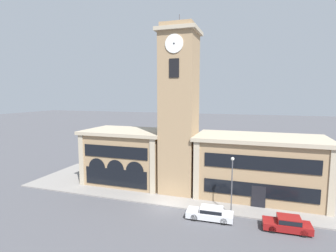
% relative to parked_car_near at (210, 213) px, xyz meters
% --- Properties ---
extents(ground_plane, '(300.00, 300.00, 0.00)m').
position_rel_parked_car_near_xyz_m(ground_plane, '(-5.22, 1.38, -0.68)').
color(ground_plane, '#4C4C51').
extents(sidewalk_kerb, '(42.64, 12.26, 0.15)m').
position_rel_parked_car_near_xyz_m(sidewalk_kerb, '(-5.22, 7.51, -0.61)').
color(sidewalk_kerb, gray).
rests_on(sidewalk_kerb, ground_plane).
extents(clock_tower, '(5.00, 5.00, 22.39)m').
position_rel_parked_car_near_xyz_m(clock_tower, '(-5.23, 6.48, 9.96)').
color(clock_tower, '#9E7F5B').
rests_on(clock_tower, ground_plane).
extents(town_hall_left_wing, '(11.98, 8.01, 7.66)m').
position_rel_parked_car_near_xyz_m(town_hall_left_wing, '(-13.31, 7.95, 3.18)').
color(town_hall_left_wing, '#9E7F5B').
rests_on(town_hall_left_wing, ground_plane).
extents(town_hall_right_wing, '(15.57, 8.01, 7.63)m').
position_rel_parked_car_near_xyz_m(town_hall_right_wing, '(4.66, 7.96, 3.16)').
color(town_hall_right_wing, '#9E7F5B').
rests_on(town_hall_right_wing, ground_plane).
extents(parked_car_near, '(4.74, 1.94, 1.28)m').
position_rel_parked_car_near_xyz_m(parked_car_near, '(0.00, 0.00, 0.00)').
color(parked_car_near, silver).
rests_on(parked_car_near, ground_plane).
extents(parked_car_mid, '(4.31, 1.95, 1.37)m').
position_rel_parked_car_near_xyz_m(parked_car_mid, '(7.21, -0.00, 0.04)').
color(parked_car_mid, maroon).
rests_on(parked_car_mid, ground_plane).
extents(street_lamp, '(0.36, 0.36, 6.10)m').
position_rel_parked_car_near_xyz_m(street_lamp, '(1.93, 1.69, 3.44)').
color(street_lamp, '#4C4C51').
rests_on(street_lamp, sidewalk_kerb).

